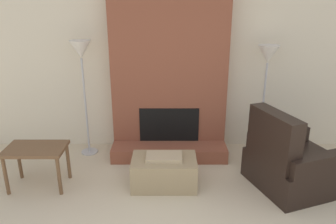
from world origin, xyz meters
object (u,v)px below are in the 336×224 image
armchair (289,165)px  floor_lamp_right (266,62)px  side_table (35,154)px  ottoman (163,171)px  floor_lamp_left (80,58)px

armchair → floor_lamp_right: (-0.13, 0.93, 1.10)m
side_table → floor_lamp_right: bearing=17.3°
ottoman → armchair: size_ratio=0.65×
floor_lamp_left → floor_lamp_right: floor_lamp_left is taller
ottoman → floor_lamp_left: bearing=141.5°
ottoman → floor_lamp_right: (1.43, 0.91, 1.19)m
ottoman → side_table: size_ratio=1.12×
armchair → floor_lamp_right: size_ratio=0.76×
ottoman → armchair: 1.56m
floor_lamp_left → side_table: bearing=-113.6°
armchair → side_table: (-3.11, 0.00, 0.16)m
ottoman → floor_lamp_left: size_ratio=0.47×
armchair → side_table: size_ratio=1.73×
side_table → floor_lamp_right: 3.26m
ottoman → floor_lamp_left: (-1.15, 0.91, 1.25)m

